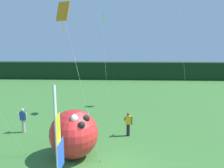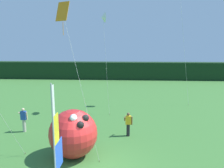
# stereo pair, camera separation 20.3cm
# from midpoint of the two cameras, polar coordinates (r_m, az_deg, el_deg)

# --- Properties ---
(distant_treeline) EXTENTS (80.00, 2.40, 2.94)m
(distant_treeline) POSITION_cam_midpoint_polar(r_m,az_deg,el_deg) (37.73, 0.68, 3.56)
(distant_treeline) COLOR black
(distant_treeline) RESTS_ON ground
(banner_flag) EXTENTS (0.06, 1.03, 4.49)m
(banner_flag) POSITION_cam_midpoint_polar(r_m,az_deg,el_deg) (9.10, -14.60, -14.20)
(banner_flag) COLOR #B7B7BC
(banner_flag) RESTS_ON ground
(person_near_banner) EXTENTS (0.55, 0.48, 1.68)m
(person_near_banner) POSITION_cam_midpoint_polar(r_m,az_deg,el_deg) (16.02, -22.69, -8.64)
(person_near_banner) COLOR #B7B2A3
(person_near_banner) RESTS_ON ground
(person_mid_field) EXTENTS (0.55, 0.48, 1.58)m
(person_mid_field) POSITION_cam_midpoint_polar(r_m,az_deg,el_deg) (14.32, 3.88, -10.33)
(person_mid_field) COLOR black
(person_mid_field) RESTS_ON ground
(inflatable_balloon) EXTENTS (2.55, 2.55, 2.55)m
(inflatable_balloon) POSITION_cam_midpoint_polar(r_m,az_deg,el_deg) (11.82, -10.47, -12.72)
(inflatable_balloon) COLOR red
(inflatable_balloon) RESTS_ON ground
(kite_white_delta_1) EXTENTS (0.85, 1.45, 8.58)m
(kite_white_delta_1) POSITION_cam_midpoint_polar(r_m,az_deg,el_deg) (18.83, -2.90, 17.11)
(kite_white_delta_1) COLOR brown
(kite_white_delta_1) RESTS_ON ground
(kite_orange_diamond_3) EXTENTS (2.44, 1.78, 8.08)m
(kite_orange_diamond_3) POSITION_cam_midpoint_polar(r_m,az_deg,el_deg) (11.97, -12.96, 16.75)
(kite_orange_diamond_3) COLOR brown
(kite_orange_diamond_3) RESTS_ON ground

